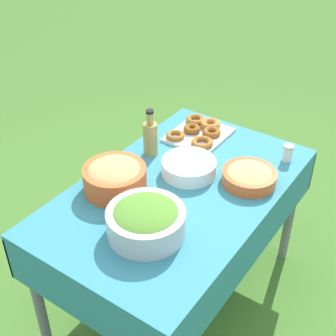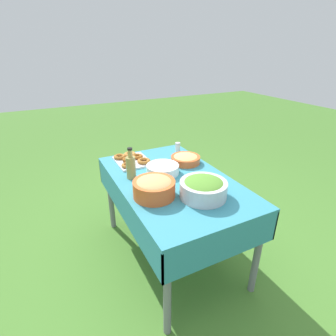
{
  "view_description": "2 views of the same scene",
  "coord_description": "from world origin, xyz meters",
  "px_view_note": "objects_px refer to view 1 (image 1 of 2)",
  "views": [
    {
      "loc": [
        1.44,
        0.94,
        2.06
      ],
      "look_at": [
        0.03,
        -0.04,
        0.86
      ],
      "focal_mm": 50.0,
      "sensor_mm": 36.0,
      "label": 1
    },
    {
      "loc": [
        1.6,
        -0.85,
        1.69
      ],
      "look_at": [
        -0.03,
        -0.02,
        0.84
      ],
      "focal_mm": 28.0,
      "sensor_mm": 36.0,
      "label": 2
    }
  ],
  "objects_px": {
    "salad_bowl": "(146,220)",
    "pasta_bowl": "(249,176)",
    "plate_stack": "(189,167)",
    "donut_platter": "(199,132)",
    "bread_bowl": "(115,177)",
    "olive_oil_bottle": "(150,137)"
  },
  "relations": [
    {
      "from": "salad_bowl",
      "to": "pasta_bowl",
      "type": "distance_m",
      "value": 0.58
    },
    {
      "from": "salad_bowl",
      "to": "pasta_bowl",
      "type": "relative_size",
      "value": 1.26
    },
    {
      "from": "plate_stack",
      "to": "salad_bowl",
      "type": "bearing_deg",
      "value": 10.72
    },
    {
      "from": "pasta_bowl",
      "to": "salad_bowl",
      "type": "bearing_deg",
      "value": -18.48
    },
    {
      "from": "donut_platter",
      "to": "bread_bowl",
      "type": "height_order",
      "value": "bread_bowl"
    },
    {
      "from": "donut_platter",
      "to": "olive_oil_bottle",
      "type": "relative_size",
      "value": 1.38
    },
    {
      "from": "bread_bowl",
      "to": "olive_oil_bottle",
      "type": "bearing_deg",
      "value": -172.2
    },
    {
      "from": "donut_platter",
      "to": "pasta_bowl",
      "type": "bearing_deg",
      "value": 60.65
    },
    {
      "from": "pasta_bowl",
      "to": "donut_platter",
      "type": "xyz_separation_m",
      "value": [
        -0.23,
        -0.42,
        -0.02
      ]
    },
    {
      "from": "salad_bowl",
      "to": "plate_stack",
      "type": "distance_m",
      "value": 0.46
    },
    {
      "from": "pasta_bowl",
      "to": "bread_bowl",
      "type": "relative_size",
      "value": 0.89
    },
    {
      "from": "salad_bowl",
      "to": "pasta_bowl",
      "type": "height_order",
      "value": "salad_bowl"
    },
    {
      "from": "pasta_bowl",
      "to": "donut_platter",
      "type": "height_order",
      "value": "pasta_bowl"
    },
    {
      "from": "donut_platter",
      "to": "plate_stack",
      "type": "distance_m",
      "value": 0.36
    },
    {
      "from": "pasta_bowl",
      "to": "olive_oil_bottle",
      "type": "relative_size",
      "value": 1.02
    },
    {
      "from": "donut_platter",
      "to": "plate_stack",
      "type": "bearing_deg",
      "value": 23.64
    },
    {
      "from": "salad_bowl",
      "to": "pasta_bowl",
      "type": "xyz_separation_m",
      "value": [
        -0.55,
        0.18,
        -0.03
      ]
    },
    {
      "from": "salad_bowl",
      "to": "olive_oil_bottle",
      "type": "bearing_deg",
      "value": -145.25
    },
    {
      "from": "plate_stack",
      "to": "bread_bowl",
      "type": "height_order",
      "value": "bread_bowl"
    },
    {
      "from": "plate_stack",
      "to": "olive_oil_bottle",
      "type": "relative_size",
      "value": 1.05
    },
    {
      "from": "donut_platter",
      "to": "plate_stack",
      "type": "xyz_separation_m",
      "value": [
        0.33,
        0.15,
        0.01
      ]
    },
    {
      "from": "pasta_bowl",
      "to": "olive_oil_bottle",
      "type": "xyz_separation_m",
      "value": [
        0.06,
        -0.52,
        0.06
      ]
    }
  ]
}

